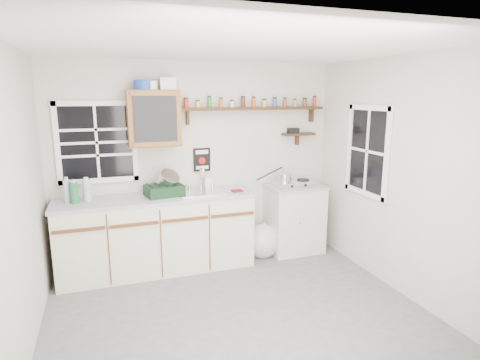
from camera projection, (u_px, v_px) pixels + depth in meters
name	position (u px, v px, depth m)	size (l,w,h in m)	color
room	(238.00, 190.00, 3.64)	(3.64, 3.24, 2.54)	#525255
main_cabinet	(158.00, 233.00, 4.82)	(2.31, 0.63, 0.92)	beige
right_cabinet	(294.00, 218.00, 5.43)	(0.73, 0.57, 0.91)	silver
sink	(200.00, 192.00, 4.90)	(0.52, 0.44, 0.29)	silver
upper_cabinet	(154.00, 118.00, 4.68)	(0.60, 0.32, 0.65)	brown
upper_cabinet_clutter	(153.00, 84.00, 4.60)	(0.47, 0.24, 0.14)	#173E98
spice_shelf	(254.00, 107.00, 5.12)	(1.91, 0.18, 0.35)	black
secondary_shelf	(297.00, 134.00, 5.41)	(0.45, 0.16, 0.24)	black
warning_sign	(202.00, 160.00, 5.12)	(0.22, 0.02, 0.30)	black
window_back	(97.00, 143.00, 4.66)	(0.93, 0.03, 0.98)	black
window_right	(368.00, 151.00, 4.68)	(0.03, 0.78, 1.08)	black
water_bottles	(77.00, 191.00, 4.45)	(0.29, 0.16, 0.29)	#A2B3BE
dish_rack	(165.00, 187.00, 4.75)	(0.47, 0.38, 0.32)	black
soap_bottle	(207.00, 180.00, 5.13)	(0.09, 0.09, 0.20)	silver
rag	(237.00, 191.00, 4.96)	(0.13, 0.11, 0.02)	maroon
hotplate	(294.00, 183.00, 5.30)	(0.55, 0.30, 0.08)	silver
saucepan	(284.00, 177.00, 5.24)	(0.44, 0.21, 0.19)	silver
trash_bag	(263.00, 241.00, 5.27)	(0.43, 0.39, 0.49)	beige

